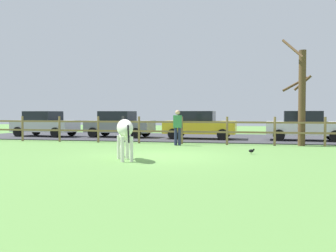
# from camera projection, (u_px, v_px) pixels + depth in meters

# --- Properties ---
(ground_plane) EXTENTS (60.00, 60.00, 0.00)m
(ground_plane) POSITION_uv_depth(u_px,v_px,m) (161.00, 156.00, 12.79)
(ground_plane) COLOR #5B8C42
(parking_asphalt) EXTENTS (28.00, 7.40, 0.05)m
(parking_asphalt) POSITION_uv_depth(u_px,v_px,m) (197.00, 138.00, 21.87)
(parking_asphalt) COLOR #38383D
(parking_asphalt) RESTS_ON ground_plane
(paddock_fence) EXTENTS (21.81, 0.11, 1.33)m
(paddock_fence) POSITION_uv_depth(u_px,v_px,m) (182.00, 128.00, 17.67)
(paddock_fence) COLOR olive
(paddock_fence) RESTS_ON ground_plane
(bare_tree) EXTENTS (1.40, 1.78, 4.91)m
(bare_tree) POSITION_uv_depth(u_px,v_px,m) (301.00, 95.00, 16.68)
(bare_tree) COLOR #513A23
(bare_tree) RESTS_ON ground_plane
(zebra) EXTENTS (1.14, 1.76, 1.41)m
(zebra) POSITION_uv_depth(u_px,v_px,m) (124.00, 131.00, 11.66)
(zebra) COLOR white
(zebra) RESTS_ON ground_plane
(crow_on_grass) EXTENTS (0.21, 0.10, 0.20)m
(crow_on_grass) POSITION_uv_depth(u_px,v_px,m) (252.00, 151.00, 13.31)
(crow_on_grass) COLOR black
(crow_on_grass) RESTS_ON ground_plane
(parked_car_yellow) EXTENTS (4.04, 1.97, 1.56)m
(parked_car_yellow) POSITION_uv_depth(u_px,v_px,m) (199.00, 125.00, 20.55)
(parked_car_yellow) COLOR yellow
(parked_car_yellow) RESTS_ON parking_asphalt
(parked_car_grey) EXTENTS (4.09, 2.06, 1.56)m
(parked_car_grey) POSITION_uv_depth(u_px,v_px,m) (119.00, 124.00, 21.92)
(parked_car_grey) COLOR slate
(parked_car_grey) RESTS_ON parking_asphalt
(parked_car_white) EXTENTS (4.11, 2.10, 1.56)m
(parked_car_white) POSITION_uv_depth(u_px,v_px,m) (305.00, 125.00, 19.27)
(parked_car_white) COLOR white
(parked_car_white) RESTS_ON parking_asphalt
(parked_car_silver) EXTENTS (4.16, 2.22, 1.56)m
(parked_car_silver) POSITION_uv_depth(u_px,v_px,m) (45.00, 124.00, 22.66)
(parked_car_silver) COLOR #B7BABF
(parked_car_silver) RESTS_ON parking_asphalt
(visitor_near_fence) EXTENTS (0.38, 0.25, 1.64)m
(visitor_near_fence) POSITION_uv_depth(u_px,v_px,m) (178.00, 126.00, 16.86)
(visitor_near_fence) COLOR #232847
(visitor_near_fence) RESTS_ON ground_plane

